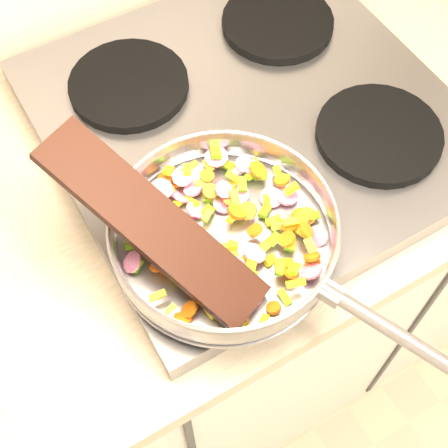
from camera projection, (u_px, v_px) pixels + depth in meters
cooktop at (250, 121)px, 0.98m from camera, size 0.60×0.60×0.04m
grate_fl at (217, 215)px, 0.86m from camera, size 0.19×0.19×0.02m
grate_fr at (379, 134)px, 0.93m from camera, size 0.19×0.19×0.02m
grate_bl at (129, 85)px, 0.98m from camera, size 0.19×0.19×0.02m
grate_br at (278, 23)px, 1.06m from camera, size 0.19×0.19×0.02m
saute_pan at (226, 232)px, 0.80m from camera, size 0.34×0.48×0.06m
vegetable_heap at (227, 229)px, 0.82m from camera, size 0.27×0.27×0.04m
wooden_spatula at (152, 224)px, 0.75m from camera, size 0.19×0.31×0.12m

